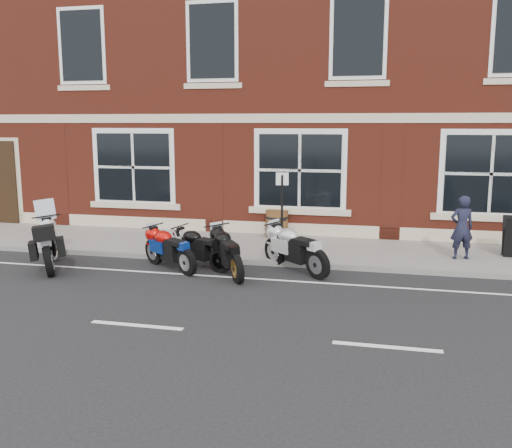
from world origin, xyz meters
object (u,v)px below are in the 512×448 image
object	(u,v)px
moto_touring_silver	(51,241)
parking_sign	(282,210)
moto_sport_silver	(295,247)
moto_naked_black	(199,247)
moto_sport_red	(170,247)
moto_sport_black	(228,250)
pedestrian_left	(462,227)
barrel_planter	(277,223)

from	to	relation	value
moto_touring_silver	parking_sign	xyz separation A→B (m)	(5.10, 1.40, 0.69)
moto_sport_silver	moto_naked_black	xyz separation A→B (m)	(-2.20, -0.18, -0.06)
moto_sport_red	moto_sport_black	distance (m)	1.42
moto_sport_black	pedestrian_left	bearing A→B (deg)	-8.73
moto_sport_red	barrel_planter	size ratio (longest dim) A/B	2.25
moto_sport_black	moto_naked_black	distance (m)	0.90
moto_sport_black	moto_touring_silver	bearing A→B (deg)	152.70
moto_touring_silver	pedestrian_left	size ratio (longest dim) A/B	1.35
moto_sport_silver	moto_sport_black	bearing A→B (deg)	153.83
parking_sign	moto_touring_silver	bearing A→B (deg)	-174.05
moto_sport_silver	moto_touring_silver	bearing A→B (deg)	140.59
moto_sport_red	barrel_planter	bearing A→B (deg)	10.65
moto_sport_silver	moto_naked_black	bearing A→B (deg)	136.09
parking_sign	moto_sport_red	bearing A→B (deg)	-167.34
moto_touring_silver	moto_naked_black	distance (m)	3.39
moto_touring_silver	moto_naked_black	xyz separation A→B (m)	(3.31, 0.71, -0.12)
moto_sport_red	moto_sport_silver	world-z (taller)	moto_sport_silver
moto_naked_black	pedestrian_left	distance (m)	6.13
moto_sport_black	moto_sport_red	bearing A→B (deg)	143.46
moto_naked_black	moto_sport_black	bearing A→B (deg)	-88.48
moto_touring_silver	parking_sign	distance (m)	5.34
pedestrian_left	parking_sign	size ratio (longest dim) A/B	0.74
moto_sport_black	barrel_planter	size ratio (longest dim) A/B	2.49
moto_sport_black	moto_sport_silver	bearing A→B (deg)	-9.30
moto_touring_silver	moto_sport_red	distance (m)	2.75
moto_sport_red	moto_sport_black	world-z (taller)	moto_sport_black
parking_sign	moto_sport_silver	bearing A→B (deg)	-61.22
moto_sport_black	pedestrian_left	distance (m)	5.50
moto_naked_black	parking_sign	world-z (taller)	parking_sign
moto_touring_silver	moto_naked_black	bearing A→B (deg)	-18.72
moto_sport_silver	parking_sign	world-z (taller)	parking_sign
moto_sport_black	pedestrian_left	world-z (taller)	pedestrian_left
moto_touring_silver	moto_sport_silver	distance (m)	5.58
moto_touring_silver	barrel_planter	bearing A→B (deg)	12.25
moto_sport_red	moto_naked_black	size ratio (longest dim) A/B	0.95
moto_naked_black	parking_sign	distance (m)	2.09
moto_sport_red	moto_touring_silver	bearing A→B (deg)	134.77
moto_naked_black	barrel_planter	distance (m)	3.62
moto_sport_silver	moto_naked_black	distance (m)	2.21
barrel_planter	parking_sign	bearing A→B (deg)	-76.58
moto_sport_silver	barrel_planter	distance (m)	3.43
moto_touring_silver	moto_naked_black	world-z (taller)	moto_touring_silver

